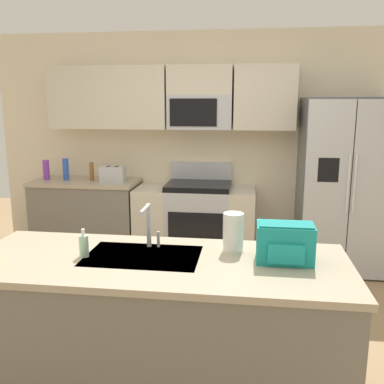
{
  "coord_description": "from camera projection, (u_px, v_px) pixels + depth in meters",
  "views": [
    {
      "loc": [
        0.45,
        -2.91,
        1.8
      ],
      "look_at": [
        -0.02,
        0.6,
        1.05
      ],
      "focal_mm": 39.72,
      "sensor_mm": 36.0,
      "label": 1
    }
  ],
  "objects": [
    {
      "name": "bottle_blue",
      "position": [
        66.0,
        169.0,
        5.0
      ],
      "size": [
        0.07,
        0.07,
        0.25
      ],
      "primitive_type": "cylinder",
      "color": "blue",
      "rests_on": "back_counter"
    },
    {
      "name": "island_counter",
      "position": [
        158.0,
        329.0,
        2.57
      ],
      "size": [
        2.24,
        0.85,
        0.9
      ],
      "color": "slate",
      "rests_on": "ground"
    },
    {
      "name": "ground_plane",
      "position": [
        184.0,
        342.0,
        3.25
      ],
      "size": [
        9.0,
        9.0,
        0.0
      ],
      "primitive_type": "plane",
      "color": "#997A56",
      "rests_on": "ground"
    },
    {
      "name": "range_oven",
      "position": [
        195.0,
        222.0,
        4.93
      ],
      "size": [
        1.36,
        0.61,
        1.1
      ],
      "color": "#B7BABF",
      "rests_on": "ground"
    },
    {
      "name": "soap_dispenser",
      "position": [
        84.0,
        246.0,
        2.51
      ],
      "size": [
        0.06,
        0.06,
        0.17
      ],
      "color": "#A5D8B2",
      "rests_on": "island_counter"
    },
    {
      "name": "pepper_mill",
      "position": [
        92.0,
        171.0,
        4.97
      ],
      "size": [
        0.05,
        0.05,
        0.21
      ],
      "primitive_type": "cylinder",
      "color": "brown",
      "rests_on": "back_counter"
    },
    {
      "name": "refrigerator",
      "position": [
        342.0,
        186.0,
        4.55
      ],
      "size": [
        0.9,
        0.76,
        1.85
      ],
      "color": "#4C4F54",
      "rests_on": "ground"
    },
    {
      "name": "toaster",
      "position": [
        113.0,
        174.0,
        4.89
      ],
      "size": [
        0.28,
        0.16,
        0.18
      ],
      "color": "#B7BABF",
      "rests_on": "back_counter"
    },
    {
      "name": "sink_faucet",
      "position": [
        149.0,
        222.0,
        2.64
      ],
      "size": [
        0.08,
        0.21,
        0.28
      ],
      "color": "#B7BABF",
      "rests_on": "island_counter"
    },
    {
      "name": "backpack",
      "position": [
        285.0,
        242.0,
        2.42
      ],
      "size": [
        0.32,
        0.22,
        0.23
      ],
      "color": "teal",
      "rests_on": "island_counter"
    },
    {
      "name": "back_counter",
      "position": [
        87.0,
        217.0,
        5.09
      ],
      "size": [
        1.24,
        0.63,
        0.9
      ],
      "color": "slate",
      "rests_on": "ground"
    },
    {
      "name": "kitchen_wall_unit",
      "position": [
        198.0,
        131.0,
        4.99
      ],
      "size": [
        5.2,
        0.43,
        2.6
      ],
      "color": "beige",
      "rests_on": "ground"
    },
    {
      "name": "bottle_purple",
      "position": [
        46.0,
        170.0,
        5.02
      ],
      "size": [
        0.08,
        0.08,
        0.23
      ],
      "primitive_type": "cylinder",
      "color": "purple",
      "rests_on": "back_counter"
    },
    {
      "name": "paper_towel_roll",
      "position": [
        233.0,
        232.0,
        2.6
      ],
      "size": [
        0.12,
        0.12,
        0.24
      ],
      "primitive_type": "cylinder",
      "color": "white",
      "rests_on": "island_counter"
    }
  ]
}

